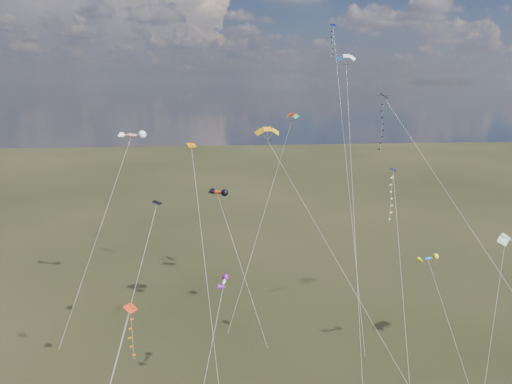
{
  "coord_description": "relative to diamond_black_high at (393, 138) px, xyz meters",
  "views": [
    {
      "loc": [
        -5.14,
        -33.74,
        31.51
      ],
      "look_at": [
        0.0,
        18.0,
        19.0
      ],
      "focal_mm": 32.0,
      "sensor_mm": 36.0,
      "label": 1
    }
  ],
  "objects": [
    {
      "name": "novelty_orange_black",
      "position": [
        -19.42,
        9.77,
        -8.17
      ],
      "size": [
        7.08,
        10.87,
        18.0
      ],
      "color": "red",
      "rests_on": "ground"
    },
    {
      "name": "parafoil_blue_white",
      "position": [
        -2.5,
        10.81,
        9.05
      ],
      "size": [
        5.12,
        25.19,
        35.44
      ],
      "color": "blue",
      "rests_on": "ground"
    },
    {
      "name": "novelty_blue_yellow",
      "position": [
        4.13,
        -2.51,
        -13.52
      ],
      "size": [
        2.83,
        10.17,
        12.5
      ],
      "color": "blue",
      "rests_on": "ground"
    },
    {
      "name": "diamond_navy_tall",
      "position": [
        -1.22,
        21.29,
        9.08
      ],
      "size": [
        2.08,
        26.81,
        40.31
      ],
      "color": "#09094F",
      "rests_on": "ground"
    },
    {
      "name": "parafoil_striped",
      "position": [
        12.66,
        -3.14,
        -10.96
      ],
      "size": [
        7.55,
        9.61,
        15.3
      ],
      "color": "gold",
      "rests_on": "ground"
    },
    {
      "name": "diamond_black_high",
      "position": [
        0.0,
        0.0,
        0.0
      ],
      "size": [
        16.02,
        21.41,
        30.33
      ],
      "color": "black",
      "rests_on": "ground"
    },
    {
      "name": "parafoil_tricolor",
      "position": [
        -8.36,
        17.51,
        1.19
      ],
      "size": [
        11.46,
        14.75,
        27.48
      ],
      "color": "yellow",
      "rests_on": "ground"
    },
    {
      "name": "novelty_white_purple",
      "position": [
        -19.18,
        -6.66,
        -13.42
      ],
      "size": [
        4.17,
        10.86,
        12.57
      ],
      "color": "silver",
      "rests_on": "ground"
    },
    {
      "name": "parafoil_yellow",
      "position": [
        -13.19,
        6.53,
        0.37
      ],
      "size": [
        14.97,
        18.15,
        26.72
      ],
      "color": "#CE9210",
      "rests_on": "ground"
    },
    {
      "name": "diamond_red_low",
      "position": [
        -26.64,
        -16.97,
        -13.23
      ],
      "size": [
        4.91,
        7.82,
        15.17
      ],
      "color": "red",
      "rests_on": "ground"
    },
    {
      "name": "novelty_redwhite_stripe",
      "position": [
        -31.66,
        18.75,
        -1.52
      ],
      "size": [
        9.48,
        17.58,
        24.74
      ],
      "color": "red",
      "rests_on": "ground"
    },
    {
      "name": "diamond_orange_center",
      "position": [
        -21.48,
        -3.22,
        -7.49
      ],
      "size": [
        3.42,
        15.13,
        25.13
      ],
      "color": "#C46A00",
      "rests_on": "ground"
    },
    {
      "name": "diamond_black_mid",
      "position": [
        -26.95,
        -11.49,
        -11.25
      ],
      "size": [
        5.99,
        16.01,
        20.72
      ],
      "color": "black",
      "rests_on": "ground"
    },
    {
      "name": "diamond_navy_right",
      "position": [
        -1.8,
        -5.43,
        -6.49
      ],
      "size": [
        4.25,
        19.07,
        23.0
      ],
      "color": "#070944",
      "rests_on": "ground"
    }
  ]
}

